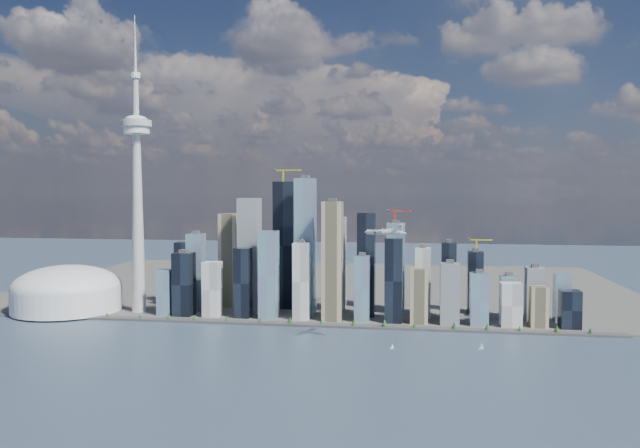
% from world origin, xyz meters
% --- Properties ---
extents(ground, '(4000.00, 4000.00, 0.00)m').
position_xyz_m(ground, '(0.00, 0.00, 0.00)').
color(ground, '#2E4050').
rests_on(ground, ground).
extents(seawall, '(1100.00, 22.00, 4.00)m').
position_xyz_m(seawall, '(0.00, 250.00, 2.00)').
color(seawall, '#383838').
rests_on(seawall, ground).
extents(land, '(1400.00, 900.00, 3.00)m').
position_xyz_m(land, '(0.00, 700.00, 1.50)').
color(land, '#4C4C47').
rests_on(land, ground).
extents(shoreline_trees, '(960.53, 7.20, 8.80)m').
position_xyz_m(shoreline_trees, '(0.00, 250.00, 8.78)').
color(shoreline_trees, '#3F2D1E').
rests_on(shoreline_trees, seawall).
extents(skyscraper_cluster, '(736.00, 142.00, 270.91)m').
position_xyz_m(skyscraper_cluster, '(59.61, 336.82, 84.34)').
color(skyscraper_cluster, black).
rests_on(skyscraper_cluster, land).
extents(needle_tower, '(56.00, 56.00, 550.50)m').
position_xyz_m(needle_tower, '(-300.00, 310.00, 235.84)').
color(needle_tower, '#A0A09B').
rests_on(needle_tower, land).
extents(dome_stadium, '(200.00, 200.00, 86.00)m').
position_xyz_m(dome_stadium, '(-440.00, 300.00, 39.44)').
color(dome_stadium, silver).
rests_on(dome_stadium, land).
extents(airplane, '(64.39, 57.72, 16.35)m').
position_xyz_m(airplane, '(171.46, 114.92, 170.66)').
color(airplane, silver).
rests_on(airplane, ground).
extents(sailboat_west, '(5.99, 3.11, 8.37)m').
position_xyz_m(sailboat_west, '(182.68, 118.22, 2.69)').
color(sailboat_west, white).
rests_on(sailboat_west, ground).
extents(sailboat_east, '(7.44, 2.02, 10.38)m').
position_xyz_m(sailboat_east, '(311.23, 137.04, 3.33)').
color(sailboat_east, white).
rests_on(sailboat_east, ground).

